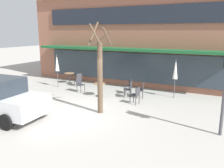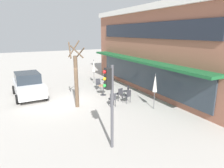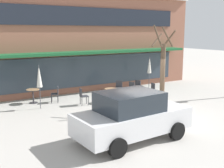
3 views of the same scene
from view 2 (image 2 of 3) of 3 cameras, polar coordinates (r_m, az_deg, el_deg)
name	(u,v)px [view 2 (image 2 of 3)]	position (r m, az deg, el deg)	size (l,w,h in m)	color
ground_plane	(68,103)	(13.74, -12.52, -5.27)	(80.00, 80.00, 0.00)	#ADA8A0
building_facade	(182,48)	(18.13, 19.40, 9.61)	(16.04, 9.10, 6.55)	#935B47
cafe_table_near_wall	(103,88)	(14.91, -2.55, -1.27)	(0.70, 0.70, 0.76)	#333338
cafe_table_streetside	(107,76)	(18.97, -1.57, 2.17)	(0.70, 0.70, 0.76)	#333338
patio_umbrella_green_folded	(94,66)	(18.27, -5.24, 5.19)	(0.28, 0.28, 2.20)	#4C4C51
patio_umbrella_cream_folded	(155,83)	(12.20, 12.20, 0.23)	(0.28, 0.28, 2.20)	#4C4C51
cafe_chair_0	(127,91)	(14.36, 4.21, -1.88)	(0.57, 0.57, 0.89)	#333338
cafe_chair_1	(98,83)	(16.40, -3.93, 0.20)	(0.46, 0.46, 0.89)	#333338
cafe_chair_2	(128,95)	(13.30, 4.48, -3.23)	(0.50, 0.50, 0.89)	#333338
cafe_chair_3	(119,93)	(13.70, 2.10, -2.66)	(0.50, 0.50, 0.89)	#333338
cafe_chair_4	(113,99)	(12.62, 0.15, -4.18)	(0.47, 0.47, 0.89)	#333338
cafe_chair_5	(107,79)	(17.79, -1.42, 1.37)	(0.52, 0.52, 0.89)	#333338
parked_sedan	(28,85)	(15.71, -22.79, -0.23)	(4.29, 2.20, 1.76)	silver
street_tree	(76,78)	(12.42, -10.20, 1.67)	(0.94, 0.93, 4.12)	brown
traffic_light_pole	(110,94)	(7.60, -0.64, -2.87)	(0.26, 0.44, 3.40)	#47474C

